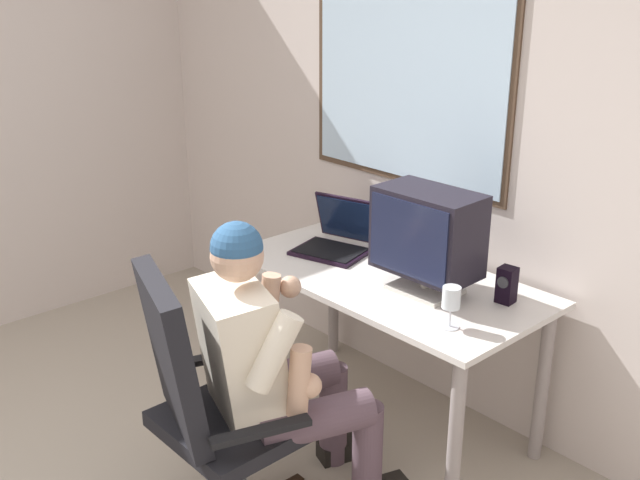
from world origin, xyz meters
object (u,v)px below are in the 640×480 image
desk (385,297)px  laptop (338,236)px  desk_speaker (507,285)px  person_seated (275,364)px  crt_monitor (427,234)px  office_chair (205,394)px  wine_glass (451,300)px

desk → laptop: size_ratio=3.56×
desk_speaker → person_seated: bearing=-114.5°
crt_monitor → laptop: size_ratio=1.09×
office_chair → laptop: size_ratio=2.62×
wine_glass → crt_monitor: bearing=146.8°
desk → wine_glass: (0.51, -0.19, 0.22)m
office_chair → person_seated: bearing=73.5°
desk → office_chair: 0.99m
crt_monitor → desk_speaker: bearing=29.0°
office_chair → wine_glass: size_ratio=6.37×
person_seated → laptop: bearing=121.9°
person_seated → desk_speaker: 0.99m
desk → office_chair: bearing=-87.7°
crt_monitor → desk_speaker: crt_monitor is taller
crt_monitor → desk_speaker: 0.38m
crt_monitor → laptop: 0.63m
laptop → wine_glass: size_ratio=2.44×
desk → wine_glass: size_ratio=8.67×
laptop → desk_speaker: 0.90m
office_chair → desk_speaker: bearing=67.2°
desk → crt_monitor: 0.43m
crt_monitor → wine_glass: (0.28, -0.18, -0.15)m
crt_monitor → desk_speaker: size_ratio=2.90×
person_seated → wine_glass: 0.70m
office_chair → person_seated: size_ratio=0.87×
crt_monitor → wine_glass: bearing=-33.2°
office_chair → desk_speaker: 1.27m
office_chair → laptop: (-0.41, 1.05, 0.24)m
laptop → desk: bearing=-9.6°
person_seated → wine_glass: size_ratio=7.34×
desk → wine_glass: wine_glass is taller
desk → office_chair: (0.04, -0.99, -0.06)m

